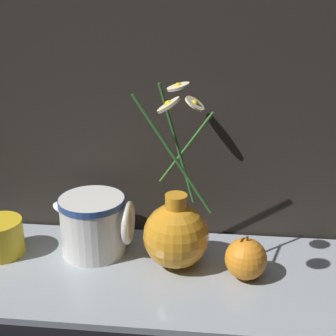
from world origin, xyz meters
TOP-DOWN VIEW (x-y plane):
  - ground_plane at (0.00, 0.00)m, footprint 6.00×6.00m
  - shelf at (0.00, 0.00)m, footprint 0.79×0.30m
  - vase_with_flowers at (0.02, 0.03)m, footprint 0.13×0.26m
  - ceramic_pitcher at (-0.14, 0.06)m, footprint 0.15×0.12m
  - orange_fruit at (0.14, -0.00)m, footprint 0.07×0.07m

SIDE VIEW (x-z plane):
  - ground_plane at x=0.00m, z-range 0.00..0.00m
  - shelf at x=0.00m, z-range 0.00..0.01m
  - orange_fruit at x=0.14m, z-range 0.01..0.09m
  - ceramic_pitcher at x=-0.14m, z-range 0.01..0.14m
  - vase_with_flowers at x=0.02m, z-range -0.09..0.25m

